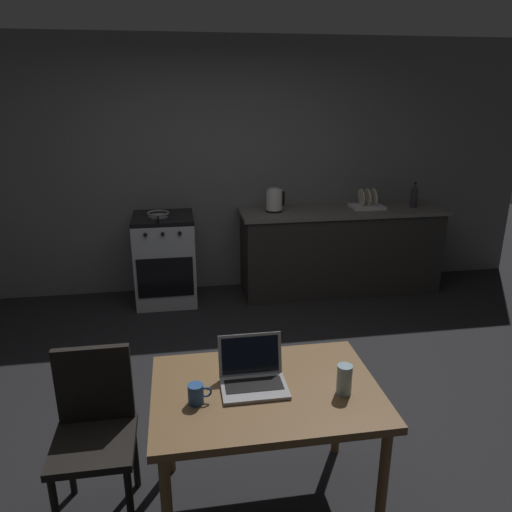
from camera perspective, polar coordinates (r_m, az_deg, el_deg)
name	(u,v)px	position (r m, az deg, el deg)	size (l,w,h in m)	color
ground_plane	(246,410)	(3.55, -1.20, -17.42)	(12.00, 12.00, 0.00)	black
back_wall	(242,168)	(5.30, -1.68, 10.21)	(6.40, 0.10, 2.62)	slate
kitchen_counter	(340,250)	(5.39, 9.70, 0.74)	(2.16, 0.64, 0.91)	#282623
stove_oven	(165,259)	(5.11, -10.51, -0.33)	(0.60, 0.62, 0.91)	#B7BABF
dining_table	(266,402)	(2.52, 1.16, -16.59)	(1.11, 0.78, 0.72)	brown
chair	(95,424)	(2.73, -18.26, -18.04)	(0.40, 0.40, 0.88)	black
laptop	(253,377)	(2.48, -0.36, -13.87)	(0.32, 0.27, 0.22)	#99999E
electric_kettle	(274,201)	(5.06, 2.14, 6.46)	(0.20, 0.17, 0.24)	black
bottle	(414,196)	(5.50, 17.92, 6.69)	(0.07, 0.07, 0.27)	#2D2D33
frying_pan	(158,214)	(4.95, -11.31, 4.78)	(0.22, 0.39, 0.05)	gray
coffee_mug	(196,394)	(2.37, -6.96, -15.63)	(0.11, 0.07, 0.10)	#264C8C
drinking_glass	(344,379)	(2.44, 10.23, -13.94)	(0.07, 0.07, 0.15)	#99B7C6
dish_rack	(367,204)	(5.36, 12.81, 5.96)	(0.34, 0.26, 0.21)	silver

